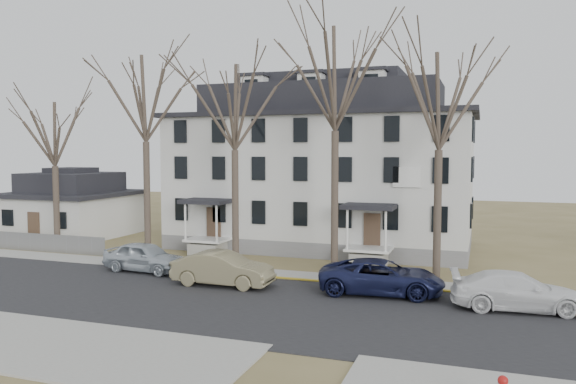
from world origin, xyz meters
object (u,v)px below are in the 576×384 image
at_px(bicycle_left, 140,249).
at_px(car_white, 517,292).
at_px(tree_bungalow, 54,129).
at_px(small_house, 72,207).
at_px(tree_center, 335,70).
at_px(boarding_house, 322,170).
at_px(car_silver, 145,257).
at_px(tree_mid_right, 440,94).
at_px(tree_mid_left, 235,101).
at_px(tree_far_left, 145,92).
at_px(car_navy, 382,278).
at_px(car_tan, 223,269).

bearing_deg(bicycle_left, car_white, -112.60).
bearing_deg(tree_bungalow, small_house, 122.84).
height_order(tree_center, car_white, tree_center).
height_order(tree_bungalow, bicycle_left, tree_bungalow).
bearing_deg(small_house, boarding_house, 5.59).
xyz_separation_m(tree_center, car_silver, (-9.91, -3.49, -10.27)).
bearing_deg(tree_mid_right, small_house, 167.73).
distance_m(boarding_house, tree_mid_right, 12.51).
bearing_deg(bicycle_left, small_house, 52.49).
xyz_separation_m(tree_mid_left, tree_mid_right, (11.50, 0.00, 0.00)).
height_order(small_house, tree_far_left, tree_far_left).
relative_size(car_navy, bicycle_left, 3.55).
bearing_deg(car_tan, small_house, 58.57).
bearing_deg(boarding_house, car_silver, -120.69).
height_order(car_silver, car_navy, car_silver).
xyz_separation_m(small_house, tree_mid_left, (17.00, -6.20, 7.35)).
bearing_deg(car_tan, car_navy, -83.37).
bearing_deg(tree_mid_right, car_silver, -167.24).
height_order(small_house, tree_center, tree_center).
distance_m(tree_bungalow, car_tan, 17.06).
xyz_separation_m(tree_center, tree_bungalow, (-19.00, 0.00, -2.97)).
xyz_separation_m(car_tan, car_white, (13.57, 0.20, -0.05)).
xyz_separation_m(tree_far_left, car_white, (21.16, -4.81, -9.56)).
bearing_deg(car_navy, tree_bungalow, 74.31).
relative_size(tree_mid_left, car_white, 2.35).
bearing_deg(car_silver, tree_mid_left, -43.63).
xyz_separation_m(tree_mid_left, tree_center, (6.00, 0.00, 1.48)).
bearing_deg(tree_far_left, tree_mid_right, 0.00).
bearing_deg(tree_bungalow, car_white, -9.70).
height_order(tree_bungalow, car_tan, tree_bungalow).
bearing_deg(tree_bungalow, car_navy, -10.34).
distance_m(car_tan, car_navy, 7.79).
bearing_deg(car_navy, tree_mid_right, -33.52).
bearing_deg(car_tan, bicycle_left, 56.15).
relative_size(car_silver, bicycle_left, 2.95).
distance_m(tree_mid_left, car_white, 18.19).
relative_size(car_white, bicycle_left, 3.33).
height_order(car_silver, car_white, car_silver).
relative_size(tree_center, tree_mid_right, 1.15).
relative_size(tree_mid_left, car_tan, 2.52).
bearing_deg(car_tan, car_white, -89.47).
height_order(boarding_house, bicycle_left, boarding_house).
distance_m(tree_center, tree_bungalow, 19.23).
bearing_deg(car_navy, car_white, -102.59).
height_order(tree_center, tree_mid_right, tree_center).
relative_size(small_house, car_silver, 1.82).
bearing_deg(tree_mid_left, car_silver, -138.25).
distance_m(car_silver, car_navy, 13.24).
bearing_deg(car_white, car_silver, 79.43).
distance_m(car_silver, car_tan, 5.71).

